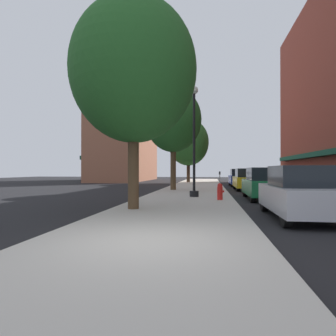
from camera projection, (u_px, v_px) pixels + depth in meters
name	position (u px, v px, depth m)	size (l,w,h in m)	color
ground_plane	(246.00, 190.00, 23.23)	(90.00, 90.00, 0.00)	black
sidewalk_slab	(195.00, 188.00, 24.77)	(4.80, 50.00, 0.12)	#B7B2A8
building_far_background	(126.00, 121.00, 44.20)	(6.80, 18.00, 17.83)	#9E6047
lamppost	(194.00, 139.00, 15.90)	(0.48, 0.48, 5.90)	black
fire_hydrant	(220.00, 191.00, 14.20)	(0.33, 0.26, 0.79)	red
parking_meter_near	(220.00, 177.00, 25.27)	(0.14, 0.09, 1.31)	slate
tree_near	(188.00, 142.00, 35.74)	(4.86, 4.86, 7.57)	#422D1E
tree_mid	(133.00, 71.00, 10.93)	(4.61, 4.61, 7.71)	#4C3823
tree_far	(173.00, 120.00, 21.69)	(4.10, 4.10, 7.44)	#4C3823
car_silver	(300.00, 193.00, 9.33)	(1.80, 4.30, 1.66)	black
car_green	(264.00, 184.00, 15.49)	(1.80, 4.30, 1.66)	black
car_yellow	(247.00, 180.00, 22.67)	(1.80, 4.30, 1.66)	black
car_blue	(239.00, 178.00, 28.45)	(1.80, 4.30, 1.66)	black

